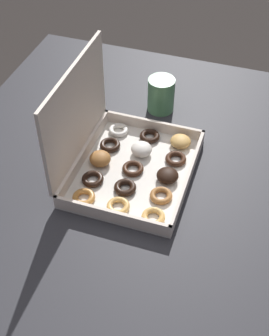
% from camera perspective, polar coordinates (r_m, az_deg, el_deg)
% --- Properties ---
extents(ground_plane, '(8.00, 8.00, 0.00)m').
position_cam_1_polar(ground_plane, '(1.76, -1.28, -17.40)').
color(ground_plane, '#2D2826').
extents(dining_table, '(1.05, 0.89, 0.75)m').
position_cam_1_polar(dining_table, '(1.22, -1.75, -3.27)').
color(dining_table, '#2D2D33').
rests_on(dining_table, ground_plane).
extents(donut_box, '(0.33, 0.28, 0.27)m').
position_cam_1_polar(donut_box, '(1.10, -1.85, 1.88)').
color(donut_box, silver).
rests_on(donut_box, dining_table).
extents(coffee_mug, '(0.07, 0.07, 0.10)m').
position_cam_1_polar(coffee_mug, '(1.29, 3.26, 8.98)').
color(coffee_mug, '#4C8456').
rests_on(coffee_mug, dining_table).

